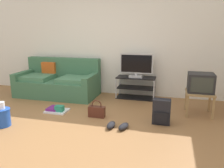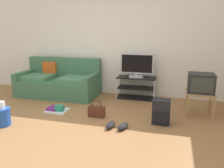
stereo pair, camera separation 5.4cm
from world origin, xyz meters
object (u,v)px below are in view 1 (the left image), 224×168
object	(u,v)px
crt_tv	(201,83)
handbag	(97,111)
sneakers_pair	(117,126)
floor_tray	(57,109)
flat_tv	(136,66)
backpack	(161,112)
cleaning_bucket	(2,116)
couch	(58,82)
side_table	(200,96)
tv_stand	(136,88)

from	to	relation	value
crt_tv	handbag	distance (m)	2.01
sneakers_pair	floor_tray	xyz separation A→B (m)	(-1.34, 0.46, -0.00)
flat_tv	backpack	world-z (taller)	flat_tv
handbag	cleaning_bucket	bearing A→B (deg)	-150.22
cleaning_bucket	floor_tray	size ratio (longest dim) A/B	0.99
couch	crt_tv	size ratio (longest dim) A/B	4.16
handbag	sneakers_pair	bearing A→B (deg)	-38.96
side_table	handbag	distance (m)	1.95
couch	sneakers_pair	world-z (taller)	couch
handbag	floor_tray	xyz separation A→B (m)	(-0.86, 0.06, -0.07)
tv_stand	flat_tv	bearing A→B (deg)	-90.00
couch	backpack	world-z (taller)	couch
tv_stand	sneakers_pair	xyz separation A→B (m)	(-0.02, -1.78, -0.21)
tv_stand	backpack	size ratio (longest dim) A/B	2.06
crt_tv	sneakers_pair	world-z (taller)	crt_tv
couch	cleaning_bucket	xyz separation A→B (m)	(-0.01, -1.94, -0.14)
handbag	floor_tray	size ratio (longest dim) A/B	0.77
crt_tv	cleaning_bucket	xyz separation A→B (m)	(-3.22, -1.44, -0.44)
couch	floor_tray	world-z (taller)	couch
tv_stand	cleaning_bucket	bearing A→B (deg)	-130.93
side_table	crt_tv	world-z (taller)	crt_tv
tv_stand	flat_tv	distance (m)	0.52
couch	side_table	size ratio (longest dim) A/B	3.82
tv_stand	crt_tv	xyz separation A→B (m)	(1.33, -0.74, 0.37)
side_table	cleaning_bucket	bearing A→B (deg)	-156.12
tv_stand	backpack	bearing A→B (deg)	-64.58
side_table	handbag	bearing A→B (deg)	-160.99
backpack	handbag	xyz separation A→B (m)	(-1.17, 0.01, -0.10)
backpack	flat_tv	bearing A→B (deg)	112.41
tv_stand	side_table	distance (m)	1.53
couch	flat_tv	size ratio (longest dim) A/B	2.53
floor_tray	sneakers_pair	bearing A→B (deg)	-18.76
handbag	flat_tv	bearing A→B (deg)	69.73
couch	flat_tv	distance (m)	1.95
side_table	handbag	size ratio (longest dim) A/B	1.54
cleaning_bucket	sneakers_pair	distance (m)	1.92
crt_tv	sneakers_pair	distance (m)	1.79
tv_stand	floor_tray	xyz separation A→B (m)	(-1.36, -1.33, -0.21)
tv_stand	side_table	xyz separation A→B (m)	(1.33, -0.76, 0.12)
tv_stand	cleaning_bucket	distance (m)	2.89
crt_tv	floor_tray	xyz separation A→B (m)	(-2.69, -0.58, -0.58)
flat_tv	side_table	distance (m)	1.57
tv_stand	cleaning_bucket	world-z (taller)	tv_stand
tv_stand	floor_tray	distance (m)	1.91
backpack	crt_tv	bearing A→B (deg)	41.44
flat_tv	cleaning_bucket	world-z (taller)	flat_tv
handbag	sneakers_pair	size ratio (longest dim) A/B	0.87
cleaning_bucket	sneakers_pair	size ratio (longest dim) A/B	1.13
backpack	sneakers_pair	bearing A→B (deg)	-153.99
couch	side_table	world-z (taller)	couch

